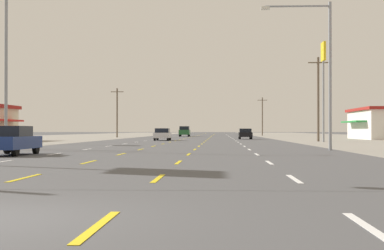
% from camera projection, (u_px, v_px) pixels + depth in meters
% --- Properties ---
extents(ground_plane, '(572.00, 572.00, 0.00)m').
position_uv_depth(ground_plane, '(193.00, 140.00, 74.15)').
color(ground_plane, '#4C4C4F').
extents(lot_apron_left, '(28.00, 440.00, 0.01)m').
position_uv_depth(lot_apron_left, '(1.00, 140.00, 75.31)').
color(lot_apron_left, gray).
rests_on(lot_apron_left, ground).
extents(lane_markings, '(10.64, 227.60, 0.01)m').
position_uv_depth(lane_markings, '(202.00, 137.00, 112.60)').
color(lane_markings, white).
rests_on(lane_markings, ground).
extents(signal_span_wire, '(27.67, 0.53, 8.76)m').
position_uv_depth(signal_span_wire, '(108.00, 9.00, 17.86)').
color(signal_span_wire, brown).
rests_on(signal_span_wire, ground).
extents(sedan_far_left_nearest, '(1.80, 4.50, 1.46)m').
position_uv_depth(sedan_far_left_nearest, '(11.00, 140.00, 29.30)').
color(sedan_far_left_nearest, navy).
rests_on(sedan_far_left_nearest, ground).
extents(sedan_inner_left_near, '(1.80, 4.50, 1.46)m').
position_uv_depth(sedan_inner_left_near, '(163.00, 134.00, 70.07)').
color(sedan_inner_left_near, silver).
rests_on(sedan_inner_left_near, ground).
extents(sedan_far_right_mid, '(1.80, 4.50, 1.46)m').
position_uv_depth(sedan_far_right_mid, '(245.00, 134.00, 80.77)').
color(sedan_far_right_mid, black).
rests_on(sedan_far_right_mid, ground).
extents(suv_inner_left_midfar, '(1.98, 4.90, 1.98)m').
position_uv_depth(suv_inner_left_midfar, '(185.00, 131.00, 112.79)').
color(suv_inner_left_midfar, '#235B2D').
rests_on(suv_inner_left_midfar, ground).
extents(pole_sign_right_row_1, '(0.24, 1.77, 10.44)m').
position_uv_depth(pole_sign_right_row_1, '(323.00, 68.00, 61.08)').
color(pole_sign_right_row_1, gray).
rests_on(pole_sign_right_row_1, ground).
extents(streetlight_left_row_0, '(3.87, 0.26, 10.06)m').
position_uv_depth(streetlight_left_row_0, '(12.00, 59.00, 36.96)').
color(streetlight_left_row_0, gray).
rests_on(streetlight_left_row_0, ground).
extents(streetlight_right_row_0, '(4.33, 0.26, 9.17)m').
position_uv_depth(streetlight_right_row_0, '(322.00, 63.00, 36.05)').
color(streetlight_right_row_0, gray).
rests_on(streetlight_right_row_0, ground).
extents(utility_pole_right_row_1, '(2.20, 0.26, 9.30)m').
position_uv_depth(utility_pole_right_row_1, '(318.00, 98.00, 64.44)').
color(utility_pole_right_row_1, brown).
rests_on(utility_pole_right_row_1, ground).
extents(utility_pole_left_row_2, '(2.20, 0.26, 8.43)m').
position_uv_depth(utility_pole_left_row_2, '(117.00, 112.00, 100.50)').
color(utility_pole_left_row_2, brown).
rests_on(utility_pole_left_row_2, ground).
extents(utility_pole_right_row_3, '(2.20, 0.26, 8.70)m').
position_uv_depth(utility_pole_right_row_3, '(262.00, 116.00, 133.76)').
color(utility_pole_right_row_3, brown).
rests_on(utility_pole_right_row_3, ground).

